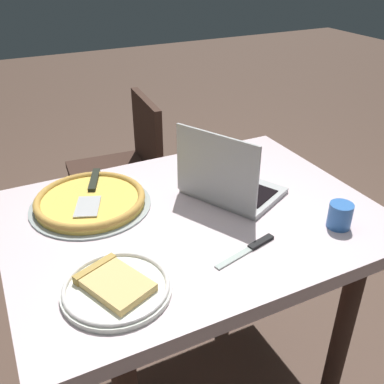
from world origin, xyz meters
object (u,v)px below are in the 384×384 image
Objects in this scene: dining_table at (193,240)px; laptop at (228,183)px; table_knife at (251,248)px; drink_cup at (340,215)px; pizza_tray at (90,201)px; chair_near at (126,165)px; pizza_plate at (116,287)px.

laptop reaches higher than dining_table.
dining_table is 0.26m from table_knife.
table_knife is 0.29m from drink_cup.
drink_cup reaches higher than pizza_tray.
pizza_tray is at bearing 65.25° from chair_near.
dining_table is 0.21m from laptop.
chair_near is at bearing -108.96° from pizza_plate.
drink_cup reaches higher than pizza_plate.
dining_table is at bearing 145.14° from pizza_tray.
laptop is 1.72× the size of table_knife.
dining_table is at bearing 84.42° from chair_near.
drink_cup is (-0.62, 0.44, 0.02)m from pizza_tray.
drink_cup is 1.30m from chair_near.
laptop reaches higher than chair_near.
pizza_tray is 0.53m from table_knife.
table_knife is (-0.06, 0.23, 0.10)m from dining_table.
laptop is at bearing -150.29° from pizza_plate.
laptop is 0.44m from pizza_tray.
drink_cup is at bearing 175.82° from table_knife.
pizza_tray is at bearing -35.07° from drink_cup.
pizza_tray is at bearing -19.52° from laptop.
laptop is 1.00m from chair_near.
pizza_plate is at bearing 29.71° from laptop.
dining_table is 4.19× the size of pizza_plate.
laptop is 0.54m from pizza_plate.
pizza_tray is (0.27, -0.19, 0.12)m from dining_table.
table_knife is at bearing 179.26° from pizza_plate.
table_knife is at bearing 128.65° from pizza_tray.
drink_cup reaches higher than dining_table.
pizza_plate is 0.70× the size of pizza_tray.
laptop is 4.76× the size of drink_cup.
dining_table is 0.35m from pizza_tray.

